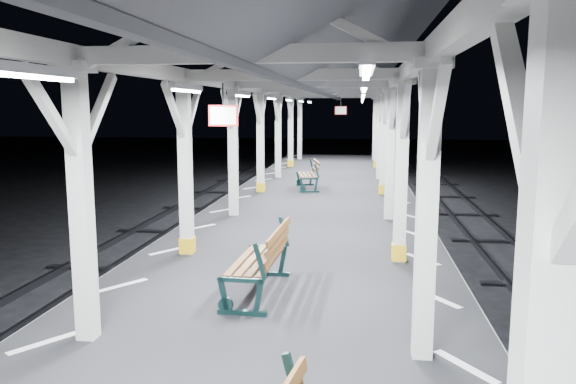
# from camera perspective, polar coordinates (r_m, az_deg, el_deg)

# --- Properties ---
(ground) EXTENTS (120.00, 120.00, 0.00)m
(ground) POSITION_cam_1_polar(r_m,az_deg,el_deg) (9.10, -1.37, -16.10)
(ground) COLOR black
(ground) RESTS_ON ground
(platform) EXTENTS (6.00, 50.00, 1.00)m
(platform) POSITION_cam_1_polar(r_m,az_deg,el_deg) (8.90, -1.38, -13.18)
(platform) COLOR black
(platform) RESTS_ON ground
(hazard_stripes_left) EXTENTS (1.00, 48.00, 0.01)m
(hazard_stripes_left) POSITION_cam_1_polar(r_m,az_deg,el_deg) (9.40, -16.51, -9.08)
(hazard_stripes_left) COLOR silver
(hazard_stripes_left) RESTS_ON platform
(hazard_stripes_right) EXTENTS (1.00, 48.00, 0.01)m
(hazard_stripes_right) POSITION_cam_1_polar(r_m,az_deg,el_deg) (8.72, 15.01, -10.44)
(hazard_stripes_right) COLOR silver
(hazard_stripes_right) RESTS_ON platform
(canopy) EXTENTS (5.40, 49.00, 4.65)m
(canopy) POSITION_cam_1_polar(r_m,az_deg,el_deg) (8.29, -1.50, 13.82)
(canopy) COLOR silver
(canopy) RESTS_ON platform
(bench_mid) EXTENTS (0.79, 1.93, 1.03)m
(bench_mid) POSITION_cam_1_polar(r_m,az_deg,el_deg) (8.50, -2.47, -6.77)
(bench_mid) COLOR black
(bench_mid) RESTS_ON platform
(bench_far) EXTENTS (0.98, 1.89, 0.98)m
(bench_far) POSITION_cam_1_polar(r_m,az_deg,el_deg) (19.37, 2.27, 1.84)
(bench_far) COLOR black
(bench_far) RESTS_ON platform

